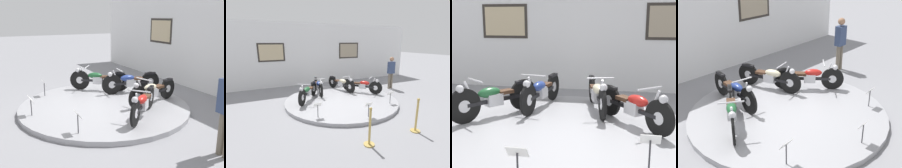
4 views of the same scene
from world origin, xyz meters
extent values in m
plane|color=gray|center=(0.00, 0.00, 0.00)|extent=(60.00, 60.00, 0.00)
cylinder|color=#99999E|center=(0.00, 0.00, 0.06)|extent=(4.80, 4.80, 0.13)
cube|color=white|center=(0.00, 3.86, 1.81)|extent=(14.00, 0.20, 3.62)
cube|color=#2D2823|center=(-2.40, 3.75, 1.99)|extent=(1.40, 0.02, 1.00)
cube|color=#C6B289|center=(-2.40, 3.74, 1.99)|extent=(1.24, 0.02, 0.84)
cube|color=#2D2823|center=(2.40, 3.75, 1.99)|extent=(1.40, 0.02, 1.00)
cube|color=tan|center=(2.40, 3.74, 1.99)|extent=(1.24, 0.02, 0.84)
cylinder|color=black|center=(-1.74, -0.10, 0.46)|extent=(0.44, 0.58, 0.67)
cylinder|color=silver|center=(-1.74, -0.10, 0.46)|extent=(0.19, 0.23, 0.24)
cylinder|color=black|center=(-0.94, 0.99, 0.46)|extent=(0.44, 0.58, 0.67)
cylinder|color=silver|center=(-0.94, 0.99, 0.46)|extent=(0.19, 0.23, 0.24)
cube|color=black|center=(-1.34, 0.45, 0.46)|extent=(0.79, 1.04, 0.07)
cube|color=silver|center=(-1.36, 0.42, 0.48)|extent=(0.35, 0.38, 0.24)
ellipsoid|color=#1E562D|center=(-1.42, 0.34, 0.64)|extent=(0.46, 0.52, 0.20)
cube|color=#472D1E|center=(-1.21, 0.63, 0.60)|extent=(0.35, 0.38, 0.07)
cube|color=black|center=(-0.94, 0.99, 0.75)|extent=(0.29, 0.35, 0.06)
cylinder|color=silver|center=(-1.65, 0.02, 0.66)|extent=(0.18, 0.23, 0.54)
cylinder|color=silver|center=(-1.59, 0.11, 0.92)|extent=(0.46, 0.34, 0.03)
sphere|color=silver|center=(-1.77, -0.14, 0.80)|extent=(0.15, 0.15, 0.15)
cylinder|color=black|center=(-0.71, 0.61, 0.46)|extent=(0.15, 0.66, 0.66)
cylinder|color=silver|center=(-0.71, 0.61, 0.46)|extent=(0.10, 0.24, 0.23)
cylinder|color=black|center=(-0.51, 1.94, 0.46)|extent=(0.15, 0.66, 0.66)
cylinder|color=silver|center=(-0.51, 1.94, 0.46)|extent=(0.10, 0.24, 0.23)
cube|color=black|center=(-0.61, 1.28, 0.46)|extent=(0.26, 1.24, 0.07)
cube|color=silver|center=(-0.61, 1.24, 0.48)|extent=(0.25, 0.35, 0.24)
ellipsoid|color=navy|center=(-0.63, 1.14, 0.64)|extent=(0.29, 0.51, 0.20)
cube|color=#472D1E|center=(-0.58, 1.49, 0.60)|extent=(0.25, 0.35, 0.07)
cube|color=black|center=(-0.51, 1.94, 0.73)|extent=(0.15, 0.37, 0.06)
cylinder|color=silver|center=(-0.69, 0.76, 0.66)|extent=(0.08, 0.25, 0.54)
cylinder|color=silver|center=(-0.67, 0.86, 0.92)|extent=(0.54, 0.11, 0.03)
sphere|color=silver|center=(-0.72, 0.55, 0.80)|extent=(0.15, 0.15, 0.15)
cylinder|color=black|center=(0.78, 0.62, 0.45)|extent=(0.22, 0.63, 0.64)
cylinder|color=silver|center=(0.78, 0.62, 0.45)|extent=(0.12, 0.23, 0.22)
cylinder|color=black|center=(0.44, 1.93, 0.45)|extent=(0.22, 0.63, 0.64)
cylinder|color=silver|center=(0.44, 1.93, 0.45)|extent=(0.12, 0.23, 0.22)
cube|color=black|center=(0.61, 1.28, 0.45)|extent=(0.38, 1.22, 0.07)
cube|color=silver|center=(0.62, 1.24, 0.47)|extent=(0.28, 0.36, 0.24)
ellipsoid|color=beige|center=(0.64, 1.14, 0.63)|extent=(0.34, 0.52, 0.20)
cube|color=#472D1E|center=(0.55, 1.49, 0.59)|extent=(0.28, 0.36, 0.07)
cube|color=black|center=(0.44, 1.93, 0.72)|extent=(0.19, 0.37, 0.06)
cylinder|color=silver|center=(0.74, 0.77, 0.65)|extent=(0.11, 0.25, 0.54)
cylinder|color=silver|center=(0.72, 0.87, 0.91)|extent=(0.53, 0.17, 0.03)
sphere|color=silver|center=(0.80, 0.57, 0.79)|extent=(0.15, 0.15, 0.15)
cylinder|color=black|center=(1.78, -0.07, 0.44)|extent=(0.45, 0.51, 0.63)
cylinder|color=silver|center=(1.78, -0.07, 0.44)|extent=(0.19, 0.21, 0.22)
cylinder|color=black|center=(0.90, 0.96, 0.44)|extent=(0.45, 0.51, 0.63)
cylinder|color=silver|center=(0.90, 0.96, 0.44)|extent=(0.19, 0.21, 0.22)
cube|color=black|center=(1.34, 0.45, 0.44)|extent=(0.86, 0.99, 0.07)
cube|color=silver|center=(1.37, 0.42, 0.46)|extent=(0.36, 0.37, 0.24)
ellipsoid|color=red|center=(1.43, 0.34, 0.62)|extent=(0.48, 0.51, 0.20)
cube|color=#472D1E|center=(1.20, 0.62, 0.58)|extent=(0.36, 0.37, 0.07)
cube|color=black|center=(0.90, 0.96, 0.71)|extent=(0.31, 0.34, 0.06)
cylinder|color=silver|center=(1.68, 0.05, 0.64)|extent=(0.20, 0.22, 0.54)
cylinder|color=silver|center=(1.61, 0.13, 0.90)|extent=(0.43, 0.37, 0.03)
sphere|color=silver|center=(1.82, -0.11, 0.78)|extent=(0.15, 0.15, 0.15)
cylinder|color=#333338|center=(-1.53, -1.36, 0.34)|extent=(0.02, 0.02, 0.42)
cube|color=white|center=(-1.53, -1.36, 0.56)|extent=(0.26, 0.11, 0.15)
cylinder|color=#333338|center=(0.00, -2.05, 0.34)|extent=(0.02, 0.02, 0.42)
cube|color=white|center=(0.00, -2.05, 0.56)|extent=(0.26, 0.11, 0.15)
cylinder|color=#333338|center=(1.53, -1.36, 0.34)|extent=(0.02, 0.02, 0.42)
cube|color=white|center=(1.53, -1.36, 0.56)|extent=(0.26, 0.11, 0.15)
cylinder|color=#6B6051|center=(3.39, 0.83, 0.43)|extent=(0.13, 0.13, 0.85)
cylinder|color=#6B6051|center=(3.55, 0.83, 0.43)|extent=(0.13, 0.13, 0.85)
cube|color=navy|center=(3.47, 0.83, 1.17)|extent=(0.36, 0.22, 0.64)
sphere|color=#9E7051|center=(3.47, 0.83, 1.64)|extent=(0.23, 0.23, 0.23)
cylinder|color=tan|center=(-0.82, -3.26, 0.01)|extent=(0.28, 0.28, 0.03)
cylinder|color=tan|center=(-0.82, -3.26, 0.47)|extent=(0.06, 0.06, 0.95)
sphere|color=tan|center=(-0.82, -3.26, 0.98)|extent=(0.08, 0.08, 0.08)
cylinder|color=tan|center=(0.82, -3.26, 0.01)|extent=(0.28, 0.28, 0.03)
cylinder|color=tan|center=(0.82, -3.26, 0.47)|extent=(0.06, 0.06, 0.95)
sphere|color=tan|center=(0.82, -3.26, 0.98)|extent=(0.08, 0.08, 0.08)
camera|label=1|loc=(6.50, -3.09, 2.58)|focal=42.00mm
camera|label=2|loc=(-3.23, -6.51, 2.58)|focal=28.00mm
camera|label=3|loc=(1.18, -5.22, 2.06)|focal=50.00mm
camera|label=4|loc=(-4.97, -4.53, 3.79)|focal=50.00mm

